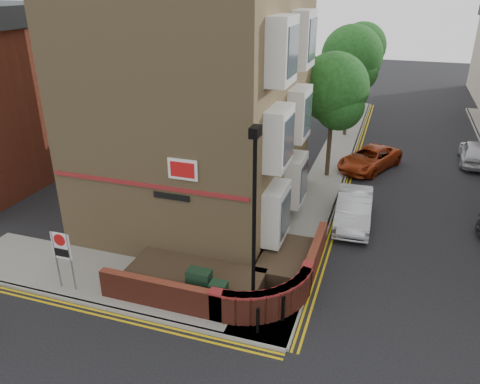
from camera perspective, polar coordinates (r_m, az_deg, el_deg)
The scene contains 22 objects.
ground at distance 15.39m, azimuth -5.76°, elevation -16.37°, with size 120.00×120.00×0.00m, color black.
pavement_corner at distance 17.81m, azimuth -14.29°, elevation -10.48°, with size 13.00×3.00×0.12m, color gray.
pavement_main at distance 28.50m, azimuth 11.13°, elevation 3.41°, with size 2.00×32.00×0.12m, color gray.
kerb_side at distance 16.83m, azimuth -17.02°, elevation -13.13°, with size 13.00×0.15×0.12m, color gray.
kerb_main_near at distance 28.41m, azimuth 13.12°, elevation 3.16°, with size 0.15×32.00×0.12m, color gray.
yellow_lines_side at distance 16.71m, azimuth -17.49°, elevation -13.75°, with size 13.00×0.28×0.01m, color gold.
yellow_lines_main at distance 28.41m, azimuth 13.61°, elevation 2.99°, with size 0.28×32.00×0.01m, color gold.
corner_building at distance 20.51m, azimuth -4.72°, elevation 13.62°, with size 8.95×10.40×13.60m.
garden_wall at distance 17.20m, azimuth -2.34°, elevation -11.27°, with size 6.80×6.00×1.20m, color maroon, non-canonical shape.
lamppost at distance 13.93m, azimuth 1.72°, elevation -4.23°, with size 0.25×0.50×6.30m.
utility_cabinet_large at distance 15.97m, azimuth -4.95°, elevation -11.31°, with size 0.80×0.45×1.20m, color black.
utility_cabinet_small at distance 15.53m, azimuth -2.61°, elevation -12.65°, with size 0.55×0.40×1.10m, color black.
bollard_near at distance 14.76m, azimuth 2.19°, elevation -15.40°, with size 0.11×0.11×0.90m, color black.
bollard_far at distance 15.26m, azimuth 5.29°, elevation -13.99°, with size 0.11×0.11×0.90m, color black.
zone_sign at distance 17.12m, azimuth -20.89°, elevation -6.68°, with size 0.72×0.07×2.20m.
tree_near at distance 25.34m, azimuth 11.33°, elevation 11.77°, with size 3.64×3.65×6.70m.
tree_mid at distance 33.08m, azimuth 13.43°, elevation 15.31°, with size 4.03×4.03×7.42m.
tree_far at distance 41.02m, azimuth 14.64°, elevation 16.42°, with size 3.81×3.81×7.00m.
traffic_light_assembly at distance 36.36m, azimuth 14.21°, elevation 12.12°, with size 0.20×0.16×4.20m.
silver_car_near at distance 21.52m, azimuth 13.69°, elevation -2.01°, with size 1.51×4.33×1.43m, color #B7BBBF.
red_car_main at distance 28.16m, azimuth 15.52°, elevation 3.96°, with size 2.11×4.58×1.27m, color #9C3111.
silver_car_far at distance 31.25m, azimuth 26.79°, elevation 4.35°, with size 1.69×4.20×1.43m, color silver.
Camera 1 is at (5.09, -10.54, 9.99)m, focal length 35.00 mm.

